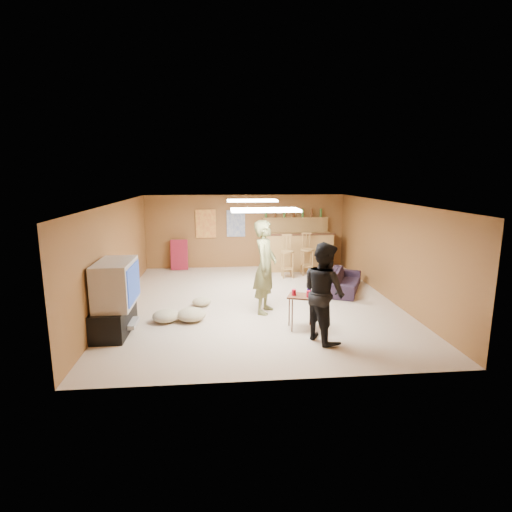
{
  "coord_description": "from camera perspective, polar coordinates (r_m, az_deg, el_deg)",
  "views": [
    {
      "loc": [
        -0.82,
        -8.5,
        2.77
      ],
      "look_at": [
        0.0,
        0.2,
        1.0
      ],
      "focal_mm": 28.0,
      "sensor_mm": 36.0,
      "label": 1
    }
  ],
  "objects": [
    {
      "name": "ceiling_panel_front",
      "position": [
        7.07,
        1.31,
        6.58
      ],
      "size": [
        1.2,
        0.6,
        0.04
      ],
      "primitive_type": "cube",
      "color": "white",
      "rests_on": "ceiling"
    },
    {
      "name": "cushion_near_tv",
      "position": [
        7.91,
        -9.21,
        -8.24
      ],
      "size": [
        0.65,
        0.65,
        0.25
      ],
      "primitive_type": "ellipsoid",
      "rotation": [
        0.0,
        0.0,
        -0.19
      ],
      "color": "tan",
      "rests_on": "ground"
    },
    {
      "name": "cushion_far",
      "position": [
        7.95,
        -12.77,
        -8.34
      ],
      "size": [
        0.67,
        0.67,
        0.23
      ],
      "primitive_type": "ellipsoid",
      "rotation": [
        0.0,
        0.0,
        0.41
      ],
      "color": "tan",
      "rests_on": "ground"
    },
    {
      "name": "wall_right",
      "position": [
        9.47,
        18.51,
        0.69
      ],
      "size": [
        0.02,
        7.0,
        2.2
      ],
      "primitive_type": "cube",
      "color": "brown",
      "rests_on": "ground"
    },
    {
      "name": "ground",
      "position": [
        8.98,
        0.12,
        -6.52
      ],
      "size": [
        7.0,
        7.0,
        0.0
      ],
      "primitive_type": "plane",
      "color": "#BCA690",
      "rests_on": "ground"
    },
    {
      "name": "wall_left",
      "position": [
        8.93,
        -19.41,
        0.02
      ],
      "size": [
        0.02,
        7.0,
        2.2
      ],
      "primitive_type": "cube",
      "color": "brown",
      "rests_on": "ground"
    },
    {
      "name": "tray_table",
      "position": [
        7.42,
        6.51,
        -7.95
      ],
      "size": [
        0.59,
        0.53,
        0.63
      ],
      "primitive_type": "cube",
      "rotation": [
        0.0,
        0.0,
        -0.36
      ],
      "color": "#412314",
      "rests_on": "ground"
    },
    {
      "name": "ceiling_panel_back",
      "position": [
        9.75,
        -0.56,
        7.92
      ],
      "size": [
        1.2,
        0.6,
        0.04
      ],
      "primitive_type": "cube",
      "color": "white",
      "rests_on": "ceiling"
    },
    {
      "name": "bar_stool_right",
      "position": [
        11.32,
        7.32,
        0.58
      ],
      "size": [
        0.54,
        0.54,
        1.31
      ],
      "primitive_type": null,
      "rotation": [
        0.0,
        0.0,
        -0.37
      ],
      "color": "olive",
      "rests_on": "ground"
    },
    {
      "name": "wall_back",
      "position": [
        12.14,
        -1.47,
        3.54
      ],
      "size": [
        6.0,
        0.02,
        2.2
      ],
      "primitive_type": "cube",
      "color": "brown",
      "rests_on": "ground"
    },
    {
      "name": "tv_screen",
      "position": [
        7.4,
        -17.08,
        -3.7
      ],
      "size": [
        0.02,
        0.95,
        0.65
      ],
      "primitive_type": "cube",
      "color": "navy",
      "rests_on": "tv_body"
    },
    {
      "name": "poster_left",
      "position": [
        12.05,
        -7.18,
        4.59
      ],
      "size": [
        0.6,
        0.03,
        0.85
      ],
      "primitive_type": "cube",
      "color": "#BF3F26",
      "rests_on": "wall_back"
    },
    {
      "name": "ceiling",
      "position": [
        8.56,
        0.13,
        7.63
      ],
      "size": [
        6.0,
        7.0,
        0.02
      ],
      "primitive_type": "cube",
      "color": "silver",
      "rests_on": "ground"
    },
    {
      "name": "poster_right",
      "position": [
        12.06,
        -2.89,
        4.67
      ],
      "size": [
        0.55,
        0.03,
        0.8
      ],
      "primitive_type": "cube",
      "color": "#334C99",
      "rests_on": "wall_back"
    },
    {
      "name": "person_black",
      "position": [
        6.82,
        9.67,
        -5.1
      ],
      "size": [
        0.91,
        1.01,
        1.7
      ],
      "primitive_type": "imported",
      "rotation": [
        0.0,
        0.0,
        1.97
      ],
      "color": "black",
      "rests_on": "ground"
    },
    {
      "name": "bar_backing",
      "position": [
        12.25,
        5.59,
        4.03
      ],
      "size": [
        2.0,
        0.14,
        0.6
      ],
      "primitive_type": "cube",
      "color": "olive",
      "rests_on": "bar_counter"
    },
    {
      "name": "wall_front",
      "position": [
        5.34,
        3.78,
        -6.81
      ],
      "size": [
        6.0,
        0.02,
        2.2
      ],
      "primitive_type": "cube",
      "color": "brown",
      "rests_on": "ground"
    },
    {
      "name": "sofa",
      "position": [
        9.97,
        12.46,
        -3.48
      ],
      "size": [
        1.31,
        1.82,
        0.49
      ],
      "primitive_type": "imported",
      "rotation": [
        0.0,
        0.0,
        1.14
      ],
      "color": "black",
      "rests_on": "ground"
    },
    {
      "name": "tv_body",
      "position": [
        7.47,
        -19.41,
        -3.71
      ],
      "size": [
        0.6,
        1.1,
        0.8
      ],
      "primitive_type": "cube",
      "color": "#B2B2B7",
      "rests_on": "tv_stand"
    },
    {
      "name": "cup_red_near",
      "position": [
        7.3,
        5.43,
        -5.19
      ],
      "size": [
        0.09,
        0.09,
        0.11
      ],
      "primitive_type": "cylinder",
      "rotation": [
        0.0,
        0.0,
        -0.19
      ],
      "color": "#B30B26",
      "rests_on": "tray_table"
    },
    {
      "name": "bar_counter",
      "position": [
        11.89,
        5.96,
        0.63
      ],
      "size": [
        2.0,
        0.6,
        1.1
      ],
      "primitive_type": "cube",
      "color": "olive",
      "rests_on": "ground"
    },
    {
      "name": "folding_chair_stack",
      "position": [
        12.08,
        -10.89,
        0.17
      ],
      "size": [
        0.5,
        0.26,
        0.91
      ],
      "primitive_type": "cube",
      "rotation": [
        -0.14,
        0.0,
        0.0
      ],
      "color": "maroon",
      "rests_on": "ground"
    },
    {
      "name": "person_olive",
      "position": [
        8.07,
        1.31,
        -1.59
      ],
      "size": [
        0.68,
        0.81,
        1.9
      ],
      "primitive_type": "imported",
      "rotation": [
        0.0,
        0.0,
        1.19
      ],
      "color": "brown",
      "rests_on": "ground"
    },
    {
      "name": "bottle_row",
      "position": [
        12.15,
        5.39,
        6.13
      ],
      "size": [
        1.76,
        0.08,
        0.26
      ],
      "primitive_type": null,
      "color": "#3F7233",
      "rests_on": "bar_shelf"
    },
    {
      "name": "bar_lip",
      "position": [
        11.56,
        6.25,
        3.07
      ],
      "size": [
        2.1,
        0.12,
        0.05
      ],
      "primitive_type": "cube",
      "color": "#412314",
      "rests_on": "bar_counter"
    },
    {
      "name": "bar_stool_left",
      "position": [
        10.96,
        4.52,
        0.04
      ],
      "size": [
        0.5,
        0.5,
        1.22
      ],
      "primitive_type": null,
      "rotation": [
        0.0,
        0.0,
        0.4
      ],
      "color": "olive",
      "rests_on": "ground"
    },
    {
      "name": "dvd_box",
      "position": [
        7.66,
        -17.93,
        -9.13
      ],
      "size": [
        0.35,
        0.5,
        0.08
      ],
      "primitive_type": "cube",
      "color": "#B2B2B7",
      "rests_on": "tv_stand"
    },
    {
      "name": "tv_stand",
      "position": [
        7.68,
        -19.6,
        -8.4
      ],
      "size": [
        0.55,
        1.3,
        0.5
      ],
      "primitive_type": "cube",
      "color": "black",
      "rests_on": "ground"
    },
    {
      "name": "cushion_mid",
      "position": [
        8.76,
        -7.8,
        -6.47
      ],
      "size": [
        0.42,
        0.42,
        0.18
      ],
      "primitive_type": "ellipsoid",
      "rotation": [
        0.0,
        0.0,
        0.05
      ],
      "color": "tan",
      "rests_on": "ground"
    },
    {
      "name": "cup_red_far",
      "position": [
        7.23,
        7.52,
        -5.4
      ],
      "size": [
        0.11,
        0.11,
        0.11
      ],
      "primitive_type": "cylinder",
      "rotation": [
        0.0,
        0.0,
        0.42
      ],
      "color": "#B30B26",
      "rests_on": "tray_table"
    },
    {
      "name": "cup_blue",
      "position": [
        7.41,
        7.59,
        -4.99
      ],
      "size": [
        0.09,
        0.09,
        0.11
      ],
      "primitive_type": "cylinder",
      "rotation": [
        0.0,
        0.0,
        -0.13
      ],
      "color": "navy",
      "rests_on": "tray_table"
    },
    {
      "name": "bar_shelf",
      "position": [
        12.19,
        5.63,
        5.41
      ],
      "size": [
        2.0,
        0.18,
        0.05
      ],
      "primitive_type": "cube",
      "color": "olive",
      "rests_on": "bar_backing"
    }
  ]
}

